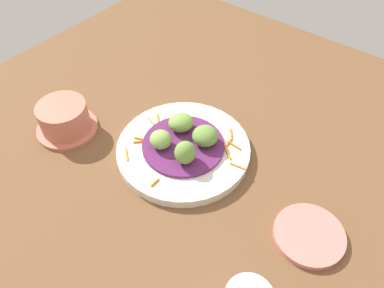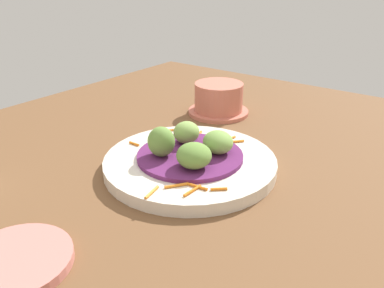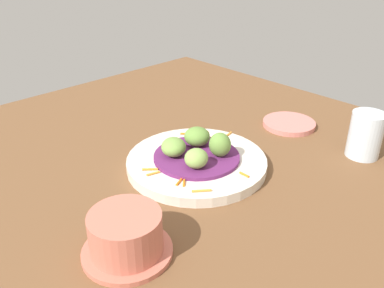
{
  "view_description": "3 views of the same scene",
  "coord_description": "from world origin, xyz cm",
  "px_view_note": "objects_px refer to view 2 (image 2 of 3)",
  "views": [
    {
      "loc": [
        -35.5,
        42.99,
        60.08
      ],
      "look_at": [
        -4.08,
        3.1,
        5.09
      ],
      "focal_mm": 35.16,
      "sensor_mm": 36.0,
      "label": 1
    },
    {
      "loc": [
        -46.72,
        -29.51,
        31.55
      ],
      "look_at": [
        -1.28,
        4.29,
        5.76
      ],
      "focal_mm": 36.89,
      "sensor_mm": 36.0,
      "label": 2
    },
    {
      "loc": [
        46.05,
        52.74,
        43.01
      ],
      "look_at": [
        -1.96,
        3.02,
        6.91
      ],
      "focal_mm": 38.31,
      "sensor_mm": 36.0,
      "label": 3
    }
  ],
  "objects_px": {
    "main_plate": "(190,163)",
    "guac_scoop_center": "(161,142)",
    "guac_scoop_right": "(194,156)",
    "side_plate_small": "(15,261)",
    "guac_scoop_back": "(218,142)",
    "terracotta_bowl": "(219,100)",
    "guac_scoop_left": "(186,132)"
  },
  "relations": [
    {
      "from": "main_plate",
      "to": "guac_scoop_center",
      "type": "bearing_deg",
      "value": 134.51
    },
    {
      "from": "main_plate",
      "to": "guac_scoop_right",
      "type": "distance_m",
      "value": 0.06
    },
    {
      "from": "side_plate_small",
      "to": "main_plate",
      "type": "bearing_deg",
      "value": -3.34
    },
    {
      "from": "guac_scoop_back",
      "to": "side_plate_small",
      "type": "distance_m",
      "value": 0.33
    },
    {
      "from": "guac_scoop_center",
      "to": "guac_scoop_back",
      "type": "relative_size",
      "value": 0.89
    },
    {
      "from": "main_plate",
      "to": "guac_scoop_back",
      "type": "relative_size",
      "value": 5.16
    },
    {
      "from": "side_plate_small",
      "to": "terracotta_bowl",
      "type": "height_order",
      "value": "terracotta_bowl"
    },
    {
      "from": "guac_scoop_center",
      "to": "terracotta_bowl",
      "type": "distance_m",
      "value": 0.28
    },
    {
      "from": "main_plate",
      "to": "side_plate_small",
      "type": "xyz_separation_m",
      "value": [
        -0.29,
        0.02,
        -0.0
      ]
    },
    {
      "from": "terracotta_bowl",
      "to": "guac_scoop_left",
      "type": "bearing_deg",
      "value": -160.8
    },
    {
      "from": "guac_scoop_right",
      "to": "terracotta_bowl",
      "type": "relative_size",
      "value": 0.4
    },
    {
      "from": "main_plate",
      "to": "guac_scoop_back",
      "type": "xyz_separation_m",
      "value": [
        0.03,
        -0.03,
        0.03
      ]
    },
    {
      "from": "guac_scoop_center",
      "to": "terracotta_bowl",
      "type": "bearing_deg",
      "value": 14.91
    },
    {
      "from": "side_plate_small",
      "to": "guac_scoop_left",
      "type": "bearing_deg",
      "value": 2.5
    },
    {
      "from": "guac_scoop_right",
      "to": "main_plate",
      "type": "bearing_deg",
      "value": 44.51
    },
    {
      "from": "main_plate",
      "to": "guac_scoop_left",
      "type": "xyz_separation_m",
      "value": [
        0.03,
        0.03,
        0.03
      ]
    },
    {
      "from": "guac_scoop_left",
      "to": "guac_scoop_back",
      "type": "bearing_deg",
      "value": -90.49
    },
    {
      "from": "guac_scoop_center",
      "to": "guac_scoop_left",
      "type": "bearing_deg",
      "value": -0.49
    },
    {
      "from": "guac_scoop_left",
      "to": "guac_scoop_right",
      "type": "distance_m",
      "value": 0.09
    },
    {
      "from": "main_plate",
      "to": "guac_scoop_left",
      "type": "distance_m",
      "value": 0.06
    },
    {
      "from": "guac_scoop_center",
      "to": "guac_scoop_right",
      "type": "height_order",
      "value": "guac_scoop_center"
    },
    {
      "from": "guac_scoop_center",
      "to": "guac_scoop_right",
      "type": "distance_m",
      "value": 0.06
    },
    {
      "from": "guac_scoop_back",
      "to": "terracotta_bowl",
      "type": "height_order",
      "value": "terracotta_bowl"
    },
    {
      "from": "guac_scoop_right",
      "to": "side_plate_small",
      "type": "relative_size",
      "value": 0.43
    },
    {
      "from": "main_plate",
      "to": "guac_scoop_left",
      "type": "relative_size",
      "value": 6.12
    },
    {
      "from": "guac_scoop_center",
      "to": "guac_scoop_right",
      "type": "relative_size",
      "value": 0.9
    },
    {
      "from": "guac_scoop_center",
      "to": "guac_scoop_back",
      "type": "xyz_separation_m",
      "value": [
        0.06,
        -0.06,
        -0.01
      ]
    },
    {
      "from": "guac_scoop_left",
      "to": "side_plate_small",
      "type": "height_order",
      "value": "guac_scoop_left"
    },
    {
      "from": "guac_scoop_back",
      "to": "terracotta_bowl",
      "type": "distance_m",
      "value": 0.25
    },
    {
      "from": "guac_scoop_center",
      "to": "side_plate_small",
      "type": "distance_m",
      "value": 0.26
    },
    {
      "from": "guac_scoop_left",
      "to": "guac_scoop_right",
      "type": "xyz_separation_m",
      "value": [
        -0.06,
        -0.06,
        0.0
      ]
    },
    {
      "from": "main_plate",
      "to": "guac_scoop_left",
      "type": "bearing_deg",
      "value": 44.51
    }
  ]
}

